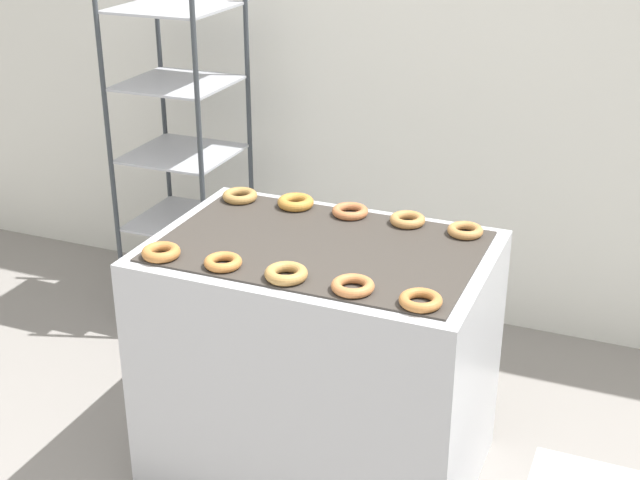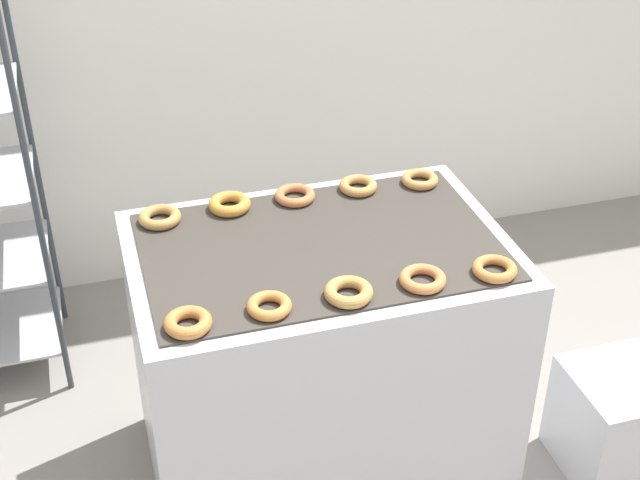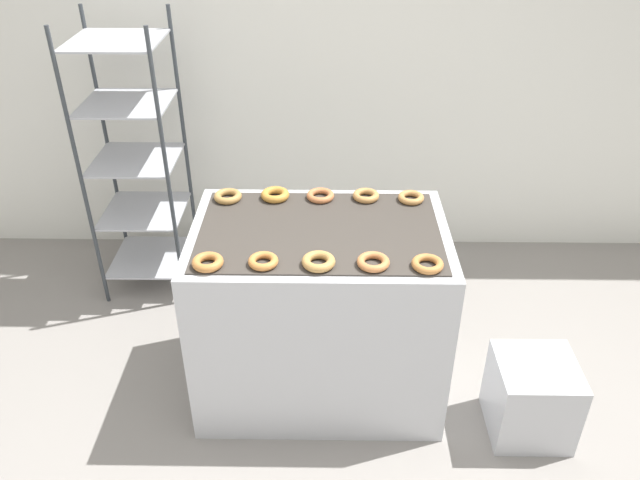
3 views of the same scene
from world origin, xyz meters
name	(u,v)px [view 2 (image 2 of 3)]	position (x,y,z in m)	size (l,w,h in m)	color
fryer_machine	(320,362)	(0.00, 0.66, 0.48)	(1.22, 0.83, 0.97)	#B7BABF
glaze_bin	(617,421)	(1.04, 0.35, 0.21)	(0.38, 0.37, 0.42)	#B7BABF
donut_near_leftmost	(188,323)	(-0.47, 0.36, 0.99)	(0.14, 0.14, 0.04)	#B37137
donut_near_left	(269,306)	(-0.24, 0.37, 0.99)	(0.13, 0.13, 0.03)	#BD7638
donut_near_center	(348,292)	(0.00, 0.37, 0.99)	(0.14, 0.14, 0.04)	#AE8043
donut_near_right	(423,279)	(0.23, 0.37, 0.99)	(0.14, 0.14, 0.03)	#BC7340
donut_near_rightmost	(495,269)	(0.46, 0.36, 0.99)	(0.14, 0.14, 0.03)	#B37239
donut_far_leftmost	(160,217)	(-0.47, 0.95, 0.99)	(0.14, 0.14, 0.04)	#A67B41
donut_far_left	(230,204)	(-0.23, 0.97, 0.99)	(0.14, 0.14, 0.04)	#BA7F32
donut_far_center	(294,195)	(0.00, 0.97, 0.99)	(0.14, 0.14, 0.03)	#B76A3E
donut_far_right	(358,186)	(0.23, 0.97, 0.99)	(0.13, 0.13, 0.03)	#B37D43
donut_far_rightmost	(420,179)	(0.46, 0.96, 0.99)	(0.13, 0.13, 0.03)	#B27C43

